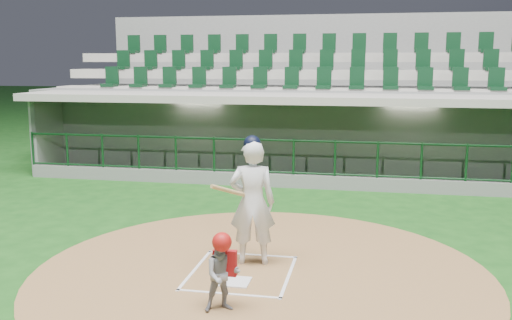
# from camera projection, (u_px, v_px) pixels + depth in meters

# --- Properties ---
(ground) EXTENTS (120.00, 120.00, 0.00)m
(ground) POSITION_uv_depth(u_px,v_px,m) (245.00, 267.00, 9.22)
(ground) COLOR #134413
(ground) RESTS_ON ground
(dirt_circle) EXTENTS (7.20, 7.20, 0.01)m
(dirt_circle) POSITION_uv_depth(u_px,v_px,m) (261.00, 272.00, 8.97)
(dirt_circle) COLOR brown
(dirt_circle) RESTS_ON ground
(home_plate) EXTENTS (0.43, 0.43, 0.02)m
(home_plate) POSITION_uv_depth(u_px,v_px,m) (235.00, 282.00, 8.54)
(home_plate) COLOR silver
(home_plate) RESTS_ON dirt_circle
(batter_box_chalk) EXTENTS (1.55, 1.80, 0.01)m
(batter_box_chalk) POSITION_uv_depth(u_px,v_px,m) (241.00, 272.00, 8.93)
(batter_box_chalk) COLOR white
(batter_box_chalk) RESTS_ON ground
(dugout_structure) EXTENTS (16.40, 3.70, 3.00)m
(dugout_structure) POSITION_uv_depth(u_px,v_px,m) (302.00, 142.00, 16.63)
(dugout_structure) COLOR gray
(dugout_structure) RESTS_ON ground
(seating_deck) EXTENTS (17.00, 6.72, 5.15)m
(seating_deck) POSITION_uv_depth(u_px,v_px,m) (313.00, 116.00, 19.52)
(seating_deck) COLOR slate
(seating_deck) RESTS_ON ground
(batter) EXTENTS (0.95, 0.95, 2.11)m
(batter) POSITION_uv_depth(u_px,v_px,m) (252.00, 201.00, 9.20)
(batter) COLOR white
(batter) RESTS_ON dirt_circle
(catcher) EXTENTS (0.60, 0.54, 1.07)m
(catcher) POSITION_uv_depth(u_px,v_px,m) (222.00, 271.00, 7.50)
(catcher) COLOR gray
(catcher) RESTS_ON dirt_circle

